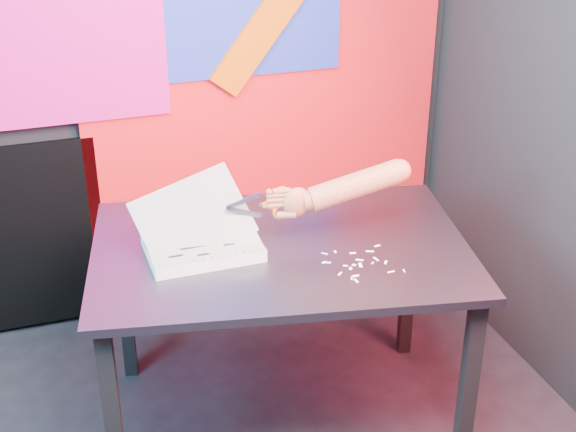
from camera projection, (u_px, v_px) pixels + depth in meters
name	position (u px, v px, depth m)	size (l,w,h in m)	color
room	(185.00, 154.00, 1.88)	(3.01, 3.01, 2.71)	black
backdrop	(130.00, 114.00, 3.31)	(2.88, 0.05, 2.08)	red
work_table	(281.00, 267.00, 2.76)	(1.41, 1.07, 0.75)	black
printout_stack	(202.00, 245.00, 2.67)	(0.41, 0.28, 0.28)	silver
scissors	(277.00, 204.00, 2.68)	(0.22, 0.04, 0.13)	#9C9CB9
hand_forearm	(346.00, 188.00, 2.70)	(0.48, 0.13, 0.18)	#A6754A
paper_clippings	(359.00, 263.00, 2.62)	(0.24, 0.22, 0.00)	white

